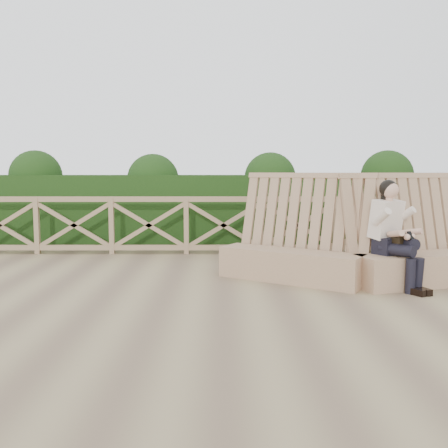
{
  "coord_description": "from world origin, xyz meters",
  "views": [
    {
      "loc": [
        -0.01,
        -5.98,
        1.57
      ],
      "look_at": [
        0.0,
        0.4,
        0.9
      ],
      "focal_mm": 40.0,
      "sensor_mm": 36.0,
      "label": 1
    }
  ],
  "objects": [
    {
      "name": "bench",
      "position": [
        1.91,
        1.05,
        0.4
      ],
      "size": [
        3.96,
        1.77,
        1.58
      ],
      "rotation": [
        0.0,
        0.0,
        -0.14
      ],
      "color": "#947154",
      "rests_on": "ground"
    },
    {
      "name": "ground",
      "position": [
        0.0,
        0.0,
        0.0
      ],
      "size": [
        60.0,
        60.0,
        0.0
      ],
      "primitive_type": "plane",
      "color": "brown",
      "rests_on": "ground"
    },
    {
      "name": "woman",
      "position": [
        2.3,
        0.7,
        0.78
      ],
      "size": [
        0.7,
        0.94,
        1.47
      ],
      "rotation": [
        0.0,
        0.0,
        0.56
      ],
      "color": "black",
      "rests_on": "ground"
    },
    {
      "name": "guardrail",
      "position": [
        0.0,
        3.5,
        0.55
      ],
      "size": [
        10.1,
        0.09,
        1.1
      ],
      "color": "#896D50",
      "rests_on": "ground"
    },
    {
      "name": "hedge",
      "position": [
        0.0,
        4.7,
        0.75
      ],
      "size": [
        12.0,
        1.2,
        1.5
      ],
      "primitive_type": "cube",
      "color": "black",
      "rests_on": "ground"
    }
  ]
}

